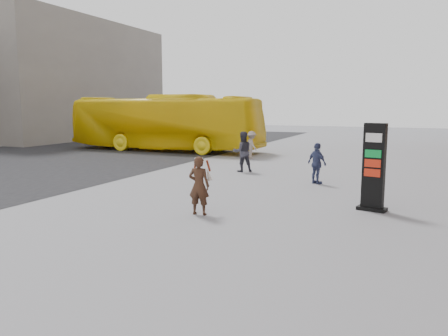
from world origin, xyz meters
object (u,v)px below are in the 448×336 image
at_px(bus, 165,123).
at_px(pedestrian_c, 317,163).
at_px(info_pylon, 374,167).
at_px(pedestrian_b, 252,145).
at_px(pedestrian_a, 243,152).
at_px(woman, 199,185).

height_order(bus, pedestrian_c, bus).
height_order(info_pylon, pedestrian_b, info_pylon).
relative_size(pedestrian_a, pedestrian_c, 1.15).
bearing_deg(pedestrian_b, pedestrian_a, 149.21).
bearing_deg(pedestrian_a, pedestrian_b, -109.87).
bearing_deg(pedestrian_b, pedestrian_c, 171.94).
bearing_deg(bus, pedestrian_a, -129.01).
xyz_separation_m(pedestrian_a, pedestrian_b, (-1.22, 4.46, -0.13)).
relative_size(info_pylon, pedestrian_b, 1.61).
bearing_deg(pedestrian_b, woman, 147.63).
relative_size(bus, pedestrian_c, 8.33).
bearing_deg(info_pylon, bus, 151.43).
bearing_deg(info_pylon, pedestrian_c, 134.59).
height_order(info_pylon, pedestrian_c, info_pylon).
distance_m(info_pylon, woman, 4.74).
xyz_separation_m(bus, pedestrian_c, (11.28, -7.98, -0.99)).
bearing_deg(pedestrian_a, woman, 67.60).
distance_m(info_pylon, pedestrian_a, 7.75).
bearing_deg(woman, pedestrian_c, -115.38).
distance_m(info_pylon, pedestrian_b, 11.89).
bearing_deg(pedestrian_a, pedestrian_c, 119.91).
height_order(pedestrian_a, pedestrian_b, pedestrian_a).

